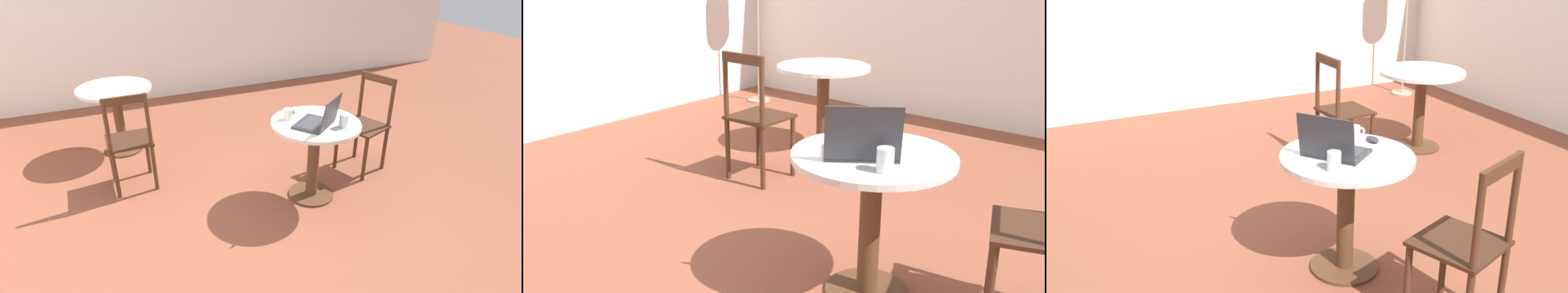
{
  "view_description": "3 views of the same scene",
  "coord_description": "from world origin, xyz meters",
  "views": [
    {
      "loc": [
        -2.54,
        1.31,
        2.06
      ],
      "look_at": [
        -0.01,
        0.22,
        0.65
      ],
      "focal_mm": 28.0,
      "sensor_mm": 36.0,
      "label": 1
    },
    {
      "loc": [
        -2.04,
        -1.59,
        1.57
      ],
      "look_at": [
        0.01,
        0.12,
        0.68
      ],
      "focal_mm": 40.0,
      "sensor_mm": 36.0,
      "label": 2
    },
    {
      "loc": [
        -1.41,
        -2.87,
        1.89
      ],
      "look_at": [
        0.11,
        0.19,
        0.59
      ],
      "focal_mm": 40.0,
      "sensor_mm": 36.0,
      "label": 3
    }
  ],
  "objects": [
    {
      "name": "mug",
      "position": [
        0.25,
        -0.15,
        0.76
      ],
      "size": [
        0.11,
        0.07,
        0.09
      ],
      "color": "silver",
      "rests_on": "cafe_table_near"
    },
    {
      "name": "cafe_table_mid",
      "position": [
        1.69,
        1.11,
        0.53
      ],
      "size": [
        0.75,
        0.75,
        0.72
      ],
      "color": "#51331E",
      "rests_on": "ground_plane"
    },
    {
      "name": "ground_plane",
      "position": [
        0.0,
        0.0,
        0.0
      ],
      "size": [
        16.0,
        16.0,
        0.0
      ],
      "primitive_type": "plane",
      "color": "brown"
    },
    {
      "name": "cafe_table_near",
      "position": [
        0.1,
        -0.33,
        0.53
      ],
      "size": [
        0.75,
        0.75,
        0.72
      ],
      "color": "#51331E",
      "rests_on": "ground_plane"
    },
    {
      "name": "laptop",
      "position": [
        0.02,
        -0.31,
        0.77
      ],
      "size": [
        0.43,
        0.43,
        0.26
      ],
      "color": "#2D2D33",
      "rests_on": "cafe_table_near"
    },
    {
      "name": "chair_near_front",
      "position": [
        0.35,
        -1.05,
        0.46
      ],
      "size": [
        0.49,
        0.49,
        0.93
      ],
      "color": "#472819",
      "rests_on": "ground_plane"
    },
    {
      "name": "mouse",
      "position": [
        0.34,
        -0.21,
        0.73
      ],
      "size": [
        0.06,
        0.1,
        0.03
      ],
      "color": "#2D2D33",
      "rests_on": "cafe_table_near"
    },
    {
      "name": "drinking_glass",
      "position": [
        -0.07,
        -0.48,
        0.77
      ],
      "size": [
        0.07,
        0.07,
        0.11
      ],
      "color": "silver",
      "rests_on": "cafe_table_near"
    },
    {
      "name": "chair_mid_left",
      "position": [
        0.87,
        1.1,
        0.46
      ],
      "size": [
        0.39,
        0.39,
        0.93
      ],
      "color": "#472819",
      "rests_on": "ground_plane"
    }
  ]
}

